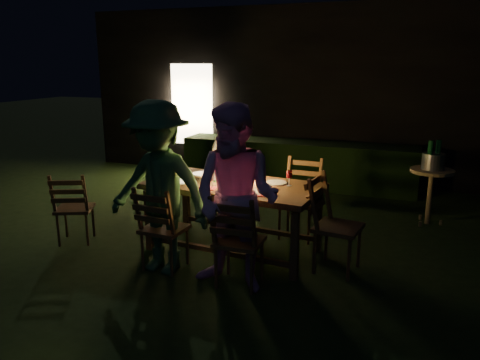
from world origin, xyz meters
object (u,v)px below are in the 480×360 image
at_px(chair_near_right, 239,257).
at_px(chair_far_left, 229,205).
at_px(person_opp_right, 236,199).
at_px(side_table, 432,176).
at_px(person_house_side, 231,168).
at_px(bottle_bucket_b, 437,157).
at_px(chair_near_left, 164,243).
at_px(bottle_bucket_a, 430,158).
at_px(lantern, 239,170).
at_px(person_opp_left, 159,189).
at_px(bottle_table, 214,169).
at_px(chair_far_right, 299,213).
at_px(chair_spare, 75,220).
at_px(ice_bucket, 433,161).
at_px(chair_end, 335,242).
at_px(dining_table, 233,190).

height_order(chair_near_right, chair_far_left, chair_near_right).
xyz_separation_m(person_opp_right, side_table, (1.81, 2.70, -0.23)).
relative_size(person_house_side, bottle_bucket_b, 5.02).
bearing_deg(chair_near_left, chair_far_left, 87.19).
relative_size(bottle_bucket_a, bottle_bucket_b, 1.00).
relative_size(chair_far_left, side_table, 1.24).
relative_size(lantern, bottle_bucket_b, 1.09).
bearing_deg(bottle_bucket_b, chair_near_left, -136.57).
height_order(chair_far_left, lantern, lantern).
bearing_deg(bottle_bucket_b, person_opp_left, -136.09).
bearing_deg(person_opp_right, lantern, 114.69).
distance_m(person_opp_right, bottle_table, 1.08).
xyz_separation_m(chair_far_right, bottle_table, (-0.87, -0.69, 0.66)).
distance_m(chair_near_right, person_opp_left, 1.09).
bearing_deg(chair_spare, ice_bucket, 4.16).
relative_size(chair_far_right, person_opp_right, 0.57).
bearing_deg(lantern, chair_spare, -166.48).
bearing_deg(chair_spare, side_table, 4.16).
bearing_deg(chair_near_right, lantern, 109.30).
distance_m(chair_near_left, person_opp_right, 1.09).
bearing_deg(chair_end, chair_spare, -76.31).
xyz_separation_m(chair_near_left, person_opp_right, (0.89, -0.13, 0.62)).
relative_size(chair_far_right, side_table, 1.34).
bearing_deg(chair_spare, chair_end, -18.99).
bearing_deg(side_table, chair_near_left, -136.49).
distance_m(person_house_side, person_opp_left, 1.64).
bearing_deg(person_opp_left, chair_far_right, 57.89).
bearing_deg(chair_near_right, side_table, 54.38).
distance_m(chair_near_right, chair_spare, 2.35).
xyz_separation_m(chair_end, person_opp_right, (-0.85, -0.74, 0.59)).
bearing_deg(bottle_bucket_a, ice_bucket, 38.66).
bearing_deg(chair_far_right, ice_bucket, -141.56).
height_order(chair_far_left, ice_bucket, ice_bucket).
height_order(dining_table, bottle_bucket_a, bottle_bucket_a).
bearing_deg(bottle_bucket_b, dining_table, -139.87).
relative_size(person_house_side, lantern, 4.59).
bearing_deg(side_table, chair_end, -116.15).
height_order(chair_end, side_table, chair_end).
relative_size(chair_far_left, chair_end, 0.90).
bearing_deg(bottle_table, chair_spare, -164.84).
height_order(dining_table, chair_near_right, chair_near_right).
height_order(chair_spare, bottle_bucket_a, bottle_bucket_a).
height_order(person_opp_right, bottle_bucket_b, person_opp_right).
xyz_separation_m(chair_near_left, bottle_bucket_a, (2.65, 2.53, 0.64)).
bearing_deg(bottle_bucket_a, bottle_table, -143.25).
bearing_deg(lantern, bottle_bucket_b, 40.15).
height_order(chair_near_left, bottle_table, bottle_table).
bearing_deg(bottle_table, bottle_bucket_a, 36.75).
relative_size(chair_far_right, bottle_bucket_a, 3.26).
relative_size(ice_bucket, bottle_bucket_b, 0.94).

